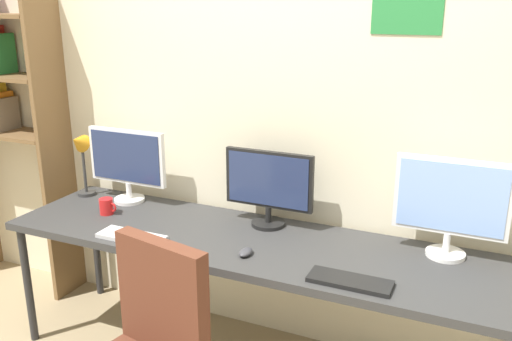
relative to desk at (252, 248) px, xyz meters
name	(u,v)px	position (x,y,z in m)	size (l,w,h in m)	color
wall_back	(284,114)	(0.00, 0.42, 0.61)	(5.02, 0.11, 2.60)	beige
desk	(252,248)	(0.00, 0.00, 0.00)	(2.62, 0.68, 0.74)	#333333
monitor_left	(127,162)	(-0.90, 0.21, 0.29)	(0.51, 0.18, 0.44)	silver
monitor_center	(269,185)	(0.00, 0.21, 0.27)	(0.48, 0.18, 0.41)	black
monitor_right	(451,203)	(0.90, 0.21, 0.31)	(0.51, 0.18, 0.47)	silver
desk_lamp	(80,152)	(-1.21, 0.17, 0.32)	(0.11, 0.15, 0.41)	#333333
keyboard_left	(132,237)	(-0.56, -0.23, 0.06)	(0.35, 0.13, 0.02)	silver
keyboard_right	(350,281)	(0.56, -0.23, 0.06)	(0.35, 0.13, 0.02)	black
computer_mouse	(246,252)	(0.04, -0.17, 0.06)	(0.06, 0.10, 0.03)	#38383D
coffee_mug	(107,206)	(-0.89, -0.01, 0.09)	(0.11, 0.08, 0.09)	red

